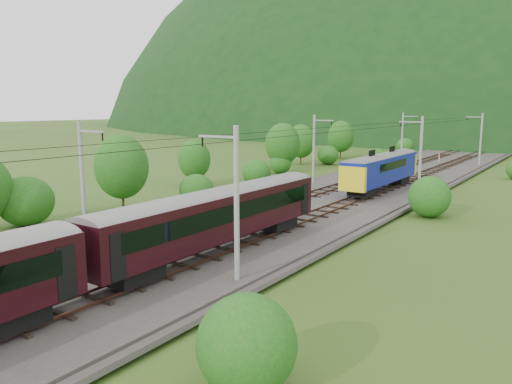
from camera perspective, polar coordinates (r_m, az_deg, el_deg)
The scene contains 13 objects.
ground at distance 30.50m, azimuth -11.68°, elevation -8.07°, with size 600.00×600.00×0.00m, color #324B17.
railbed at distance 37.80m, azimuth -0.74°, elevation -4.17°, with size 14.00×220.00×0.30m, color #38332D.
track_left at distance 39.14m, azimuth -3.63°, elevation -3.37°, with size 2.40×220.00×0.27m.
track_right at distance 36.46m, azimuth 2.36°, elevation -4.33°, with size 2.40×220.00×0.27m.
catenary_left at distance 58.92m, azimuth 6.69°, elevation 5.03°, with size 2.54×192.28×8.00m.
catenary_right at distance 54.37m, azimuth 18.22°, elevation 4.23°, with size 2.54×192.28×8.00m.
overhead_wires at distance 36.76m, azimuth -0.76°, elevation 6.41°, with size 4.83×198.00×0.03m.
mountain_ridge at distance 349.89m, azimuth 10.57°, elevation 7.99°, with size 336.00×280.00×132.00m, color black.
hazard_post_near at distance 74.93m, azimuth 17.50°, elevation 3.02°, with size 0.17×0.17×1.61m, color red.
hazard_post_far at distance 86.61m, azimuth 20.19°, elevation 3.70°, with size 0.17×0.17×1.56m, color red.
signal at distance 78.28m, azimuth 15.43°, elevation 3.67°, with size 0.23×0.23×2.04m.
vegetation_left at distance 55.97m, azimuth -6.00°, elevation 3.21°, with size 12.67×146.10×7.04m.
vegetation_right at distance 32.41m, azimuth 15.82°, elevation -4.57°, with size 6.13×93.74×3.15m.
Camera 1 is at (21.06, -20.06, 9.18)m, focal length 35.00 mm.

